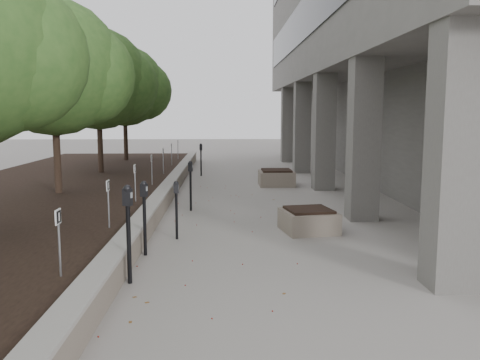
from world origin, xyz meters
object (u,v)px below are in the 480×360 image
object	(u,v)px
parking_meter_5	(201,160)
planter_front	(309,220)
crabapple_tree_4	(99,101)
crabapple_tree_3	(54,97)
parking_meter_1	(129,235)
planter_back	(276,177)
parking_meter_2	(145,218)
parking_meter_3	(176,210)
parking_meter_4	(191,186)
crabapple_tree_5	(125,103)

from	to	relation	value
parking_meter_5	planter_front	size ratio (longest dim) A/B	1.22
crabapple_tree_4	parking_meter_5	xyz separation A→B (m)	(3.75, 1.93, -2.43)
crabapple_tree_3	parking_meter_1	distance (m)	7.78
crabapple_tree_3	planter_front	bearing A→B (deg)	-26.23
planter_back	parking_meter_2	bearing A→B (deg)	-110.57
parking_meter_2	parking_meter_3	world-z (taller)	parking_meter_2
parking_meter_2	parking_meter_3	bearing A→B (deg)	88.55
crabapple_tree_3	parking_meter_4	distance (m)	4.59
parking_meter_5	planter_front	distance (m)	10.62
crabapple_tree_5	planter_front	xyz separation A→B (m)	(6.65, -13.28, -2.85)
crabapple_tree_5	parking_meter_5	distance (m)	5.42
crabapple_tree_4	crabapple_tree_5	xyz separation A→B (m)	(0.00, 5.00, 0.00)
crabapple_tree_3	parking_meter_3	xyz separation A→B (m)	(3.73, -3.88, -2.49)
parking_meter_4	parking_meter_3	bearing A→B (deg)	-83.64
crabapple_tree_3	crabapple_tree_4	world-z (taller)	same
parking_meter_1	planter_back	distance (m)	11.22
parking_meter_1	crabapple_tree_5	bearing A→B (deg)	117.64
crabapple_tree_5	parking_meter_4	distance (m)	11.66
crabapple_tree_4	planter_front	world-z (taller)	crabapple_tree_4
parking_meter_1	planter_back	size ratio (longest dim) A/B	1.24
parking_meter_1	parking_meter_3	bearing A→B (deg)	96.84
parking_meter_5	crabapple_tree_4	bearing A→B (deg)	-160.53
parking_meter_4	planter_front	xyz separation A→B (m)	(2.83, -2.53, -0.42)
planter_front	parking_meter_4	bearing A→B (deg)	138.17
crabapple_tree_4	parking_meter_3	xyz separation A→B (m)	(3.73, -8.88, -2.49)
parking_meter_1	parking_meter_5	size ratio (longest dim) A/B	1.14
crabapple_tree_3	parking_meter_5	size ratio (longest dim) A/B	3.92
parking_meter_1	parking_meter_2	distance (m)	1.58
parking_meter_3	planter_back	bearing A→B (deg)	61.47
crabapple_tree_3	planter_back	distance (m)	8.27
parking_meter_4	planter_front	world-z (taller)	parking_meter_4
crabapple_tree_3	crabapple_tree_5	bearing A→B (deg)	90.00
crabapple_tree_3	parking_meter_5	xyz separation A→B (m)	(3.75, 6.93, -2.43)
crabapple_tree_4	parking_meter_5	size ratio (longest dim) A/B	3.92
crabapple_tree_4	parking_meter_3	size ratio (longest dim) A/B	4.33
crabapple_tree_4	parking_meter_4	world-z (taller)	crabapple_tree_4
parking_meter_1	parking_meter_3	xyz separation A→B (m)	(0.48, 2.79, -0.16)
parking_meter_2	parking_meter_4	xyz separation A→B (m)	(0.57, 4.35, -0.02)
parking_meter_3	planter_back	distance (m)	8.42
parking_meter_1	parking_meter_3	distance (m)	2.83
crabapple_tree_4	parking_meter_3	distance (m)	9.95
planter_front	planter_back	bearing A→B (deg)	89.89
crabapple_tree_3	planter_front	world-z (taller)	crabapple_tree_3
crabapple_tree_4	crabapple_tree_5	distance (m)	5.00
crabapple_tree_5	parking_meter_2	size ratio (longest dim) A/B	3.82
parking_meter_1	planter_front	xyz separation A→B (m)	(3.40, 3.39, -0.52)
crabapple_tree_5	parking_meter_5	world-z (taller)	crabapple_tree_5
parking_meter_2	planter_back	bearing A→B (deg)	89.59
crabapple_tree_4	parking_meter_5	distance (m)	4.87
parking_meter_4	planter_back	size ratio (longest dim) A/B	1.08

